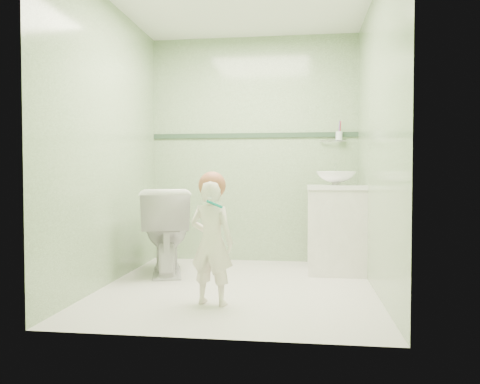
# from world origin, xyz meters

# --- Properties ---
(ground) EXTENTS (2.50, 2.50, 0.00)m
(ground) POSITION_xyz_m (0.00, 0.00, 0.00)
(ground) COLOR silver
(ground) RESTS_ON ground
(room_shell) EXTENTS (2.50, 2.54, 2.40)m
(room_shell) POSITION_xyz_m (0.00, 0.00, 1.20)
(room_shell) COLOR #87A575
(room_shell) RESTS_ON ground
(trim_stripe) EXTENTS (2.20, 0.02, 0.05)m
(trim_stripe) POSITION_xyz_m (0.00, 1.24, 1.35)
(trim_stripe) COLOR #2D4632
(trim_stripe) RESTS_ON room_shell
(vanity) EXTENTS (0.52, 0.50, 0.80)m
(vanity) POSITION_xyz_m (0.84, 0.70, 0.40)
(vanity) COLOR silver
(vanity) RESTS_ON ground
(counter) EXTENTS (0.54, 0.52, 0.04)m
(counter) POSITION_xyz_m (0.84, 0.70, 0.81)
(counter) COLOR white
(counter) RESTS_ON vanity
(basin) EXTENTS (0.37, 0.37, 0.13)m
(basin) POSITION_xyz_m (0.84, 0.70, 0.89)
(basin) COLOR white
(basin) RESTS_ON counter
(faucet) EXTENTS (0.03, 0.13, 0.18)m
(faucet) POSITION_xyz_m (0.84, 0.89, 0.97)
(faucet) COLOR silver
(faucet) RESTS_ON counter
(cup_holder) EXTENTS (0.26, 0.07, 0.21)m
(cup_holder) POSITION_xyz_m (0.89, 1.18, 1.33)
(cup_holder) COLOR silver
(cup_holder) RESTS_ON room_shell
(toilet) EXTENTS (0.65, 0.88, 0.80)m
(toilet) POSITION_xyz_m (-0.74, 0.45, 0.40)
(toilet) COLOR white
(toilet) RESTS_ON ground
(toddler) EXTENTS (0.36, 0.28, 0.89)m
(toddler) POSITION_xyz_m (-0.11, -0.54, 0.44)
(toddler) COLOR white
(toddler) RESTS_ON ground
(hair_cap) EXTENTS (0.20, 0.20, 0.20)m
(hair_cap) POSITION_xyz_m (-0.11, -0.51, 0.85)
(hair_cap) COLOR #A75D3E
(hair_cap) RESTS_ON toddler
(teal_toothbrush) EXTENTS (0.11, 0.14, 0.08)m
(teal_toothbrush) POSITION_xyz_m (-0.07, -0.68, 0.73)
(teal_toothbrush) COLOR #098576
(teal_toothbrush) RESTS_ON toddler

